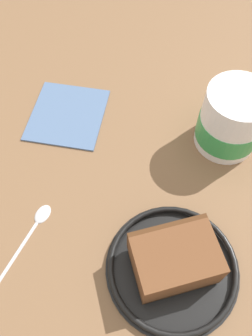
{
  "coord_description": "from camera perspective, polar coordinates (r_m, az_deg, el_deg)",
  "views": [
    {
      "loc": [
        -3.91,
        18.13,
        45.03
      ],
      "look_at": [
        3.66,
        -6.09,
        3.0
      ],
      "focal_mm": 36.7,
      "sensor_mm": 36.0,
      "label": 1
    }
  ],
  "objects": [
    {
      "name": "ground_plane",
      "position": [
        0.5,
        1.95,
        -9.4
      ],
      "size": [
        147.18,
        147.18,
        2.73
      ],
      "primitive_type": "cube",
      "color": "brown"
    },
    {
      "name": "cake_slice",
      "position": [
        0.44,
        8.06,
        -14.71
      ],
      "size": [
        12.41,
        11.56,
        5.52
      ],
      "color": "#472814",
      "rests_on": "small_plate"
    },
    {
      "name": "folded_napkin",
      "position": [
        0.59,
        -9.7,
        8.85
      ],
      "size": [
        13.49,
        14.33,
        0.6
      ],
      "primitive_type": "cube",
      "rotation": [
        0.0,
        0.0,
        0.12
      ],
      "color": "slate",
      "rests_on": "ground_plane"
    },
    {
      "name": "small_plate",
      "position": [
        0.46,
        7.74,
        -16.0
      ],
      "size": [
        17.34,
        17.34,
        1.47
      ],
      "color": "black",
      "rests_on": "ground_plane"
    },
    {
      "name": "tea_mug",
      "position": [
        0.54,
        17.18,
        7.46
      ],
      "size": [
        12.14,
        9.68,
        10.42
      ],
      "color": "white",
      "rests_on": "ground_plane"
    },
    {
      "name": "teaspoon",
      "position": [
        0.5,
        -15.14,
        -9.41
      ],
      "size": [
        3.1,
        13.08,
        0.8
      ],
      "color": "silver",
      "rests_on": "ground_plane"
    }
  ]
}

